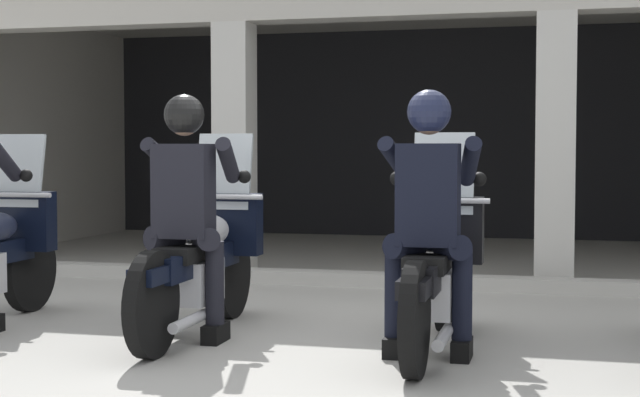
{
  "coord_description": "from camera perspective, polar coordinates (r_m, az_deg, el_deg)",
  "views": [
    {
      "loc": [
        1.54,
        -5.99,
        1.24
      ],
      "look_at": [
        0.0,
        0.14,
        0.91
      ],
      "focal_mm": 53.88,
      "sensor_mm": 36.0,
      "label": 1
    }
  ],
  "objects": [
    {
      "name": "police_officer_center_right",
      "position": [
        5.68,
        6.49,
        -0.08
      ],
      "size": [
        0.63,
        0.61,
        1.58
      ],
      "rotation": [
        0.0,
        0.0,
        -0.01
      ],
      "color": "black",
      "rests_on": "ground"
    },
    {
      "name": "station_building",
      "position": [
        11.66,
        6.34,
        6.62
      ],
      "size": [
        10.29,
        5.12,
        3.06
      ],
      "color": "black",
      "rests_on": "ground"
    },
    {
      "name": "motorcycle_center_left",
      "position": [
        6.5,
        -7.0,
        -3.57
      ],
      "size": [
        0.62,
        2.04,
        1.35
      ],
      "rotation": [
        0.0,
        0.0,
        -0.1
      ],
      "color": "black",
      "rests_on": "ground"
    },
    {
      "name": "kerb_strip",
      "position": [
        8.67,
        3.48,
        -4.84
      ],
      "size": [
        9.79,
        0.24,
        0.12
      ],
      "primitive_type": "cube",
      "color": "#B7B5AD",
      "rests_on": "ground"
    },
    {
      "name": "police_officer_center_left",
      "position": [
        6.2,
        -7.98,
        0.17
      ],
      "size": [
        0.63,
        0.61,
        1.58
      ],
      "rotation": [
        0.0,
        0.0,
        -0.1
      ],
      "color": "black",
      "rests_on": "ground"
    },
    {
      "name": "ground_plane",
      "position": [
        9.21,
        4.36,
        -4.75
      ],
      "size": [
        80.0,
        80.0,
        0.0
      ],
      "primitive_type": "plane",
      "color": "#A8A59E"
    },
    {
      "name": "motorcycle_center_right",
      "position": [
        6.0,
        6.84,
        -4.11
      ],
      "size": [
        0.62,
        2.04,
        1.35
      ],
      "rotation": [
        0.0,
        0.0,
        -0.01
      ],
      "color": "black",
      "rests_on": "ground"
    }
  ]
}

